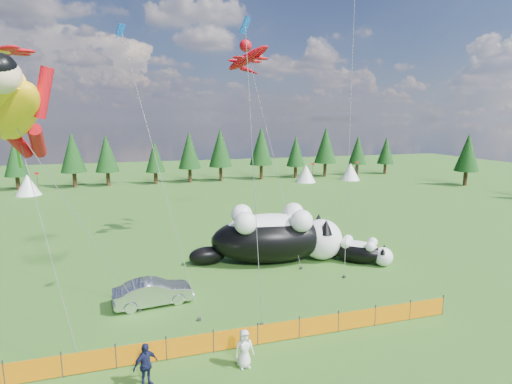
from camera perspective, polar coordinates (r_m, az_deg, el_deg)
ground at (r=21.52m, az=-4.85°, el=-17.36°), size 160.00×160.00×0.00m
safety_fence at (r=18.71m, az=-2.89°, el=-20.14°), size 22.06×0.06×1.10m
tree_line at (r=64.08m, az=-13.11°, el=4.73°), size 90.00×4.00×8.00m
festival_tents at (r=61.12m, az=-2.36°, el=2.27°), size 50.00×3.20×2.80m
cat_large at (r=28.42m, az=2.87°, el=-6.24°), size 10.96×4.99×3.97m
cat_small at (r=29.34m, az=14.78°, el=-8.18°), size 4.09×3.69×1.77m
car at (r=23.12m, az=-14.46°, el=-13.70°), size 4.38×1.96×1.40m
spectator_c at (r=16.88m, az=-15.51°, el=-22.74°), size 1.16×0.99×1.76m
spectator_e at (r=17.43m, az=-1.68°, el=-21.47°), size 0.82×0.56×1.61m
superhero_kite at (r=18.14m, az=-31.16°, el=9.66°), size 7.30×6.38×13.01m
gecko_kite at (r=32.77m, az=-1.17°, el=18.56°), size 5.81×10.93×16.68m
diamond_kite_a at (r=24.33m, az=-18.11°, el=18.92°), size 3.55×6.27×16.11m
diamond_kite_c at (r=19.41m, az=-1.43°, el=21.04°), size 0.91×1.81×14.96m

